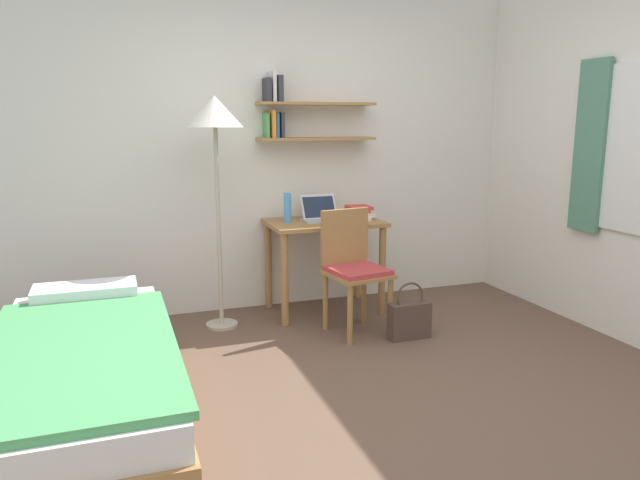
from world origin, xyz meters
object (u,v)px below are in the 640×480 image
Objects in this scene: desk at (324,239)px; water_bottle at (288,208)px; handbag at (409,319)px; standing_lamp at (215,124)px; book_stack at (359,212)px; desk_chair at (353,265)px; laptop at (320,214)px; bed at (85,382)px.

desk is 0.40m from water_bottle.
water_bottle is at bearing 127.71° from handbag.
standing_lamp reaches higher than handbag.
water_bottle is at bearing 14.09° from standing_lamp.
desk is 0.37m from book_stack.
desk_chair is 3.03× the size of laptop.
bed is at bearing -165.13° from handbag.
standing_lamp reaches higher than water_bottle.
laptop reaches higher than desk.
standing_lamp reaches higher than laptop.
standing_lamp is at bearing 155.81° from desk_chair.
water_bottle is 0.56× the size of handbag.
water_bottle is (0.57, 0.14, -0.65)m from standing_lamp.
laptop is (-0.02, 0.04, 0.20)m from desk.
handbag is (0.36, -0.80, -0.45)m from desk.
laptop is 0.28m from water_bottle.
laptop is 0.33m from book_stack.
bed is 8.73× the size of water_bottle.
bed is 6.92× the size of laptop.
desk_chair is at bearing 137.41° from handbag.
bed is 2.28× the size of desk_chair.
standing_lamp is at bearing -174.36° from book_stack.
desk_chair reaches higher than book_stack.
bed is at bearing -142.50° from desk.
laptop is at bearing 112.70° from desk.
book_stack is at bearing 63.17° from desk_chair.
bed is 1.19× the size of standing_lamp.
desk_chair is 0.74m from water_bottle.
desk_chair reaches higher than desk.
standing_lamp reaches higher than desk_chair.
standing_lamp is (-0.87, -0.10, 0.91)m from desk.
standing_lamp is 1.12m from laptop.
desk is 3.06× the size of laptop.
desk_chair is 0.56m from handbag.
standing_lamp is at bearing 53.96° from bed.
book_stack reaches higher than desk.
desk_chair is 0.64m from laptop.
bed is 2.28m from desk.
water_bottle is 0.95× the size of book_stack.
bed is 2.26× the size of desk.
bed is at bearing -141.33° from laptop.
desk_chair is 0.66m from book_stack.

